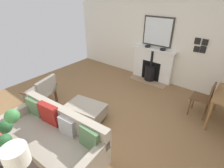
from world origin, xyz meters
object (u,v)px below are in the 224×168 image
at_px(fireplace, 152,66).
at_px(table_lamp_far_end, 16,157).
at_px(ottoman, 86,110).
at_px(dining_chair_near_fireplace, 206,97).
at_px(mantel_bowl_near, 148,46).
at_px(armchair_accent, 42,90).
at_px(console_table, 3,154).
at_px(sofa, 53,138).
at_px(mantel_bowl_far, 163,49).

distance_m(fireplace, table_lamp_far_end, 4.48).
height_order(ottoman, dining_chair_near_fireplace, dining_chair_near_fireplace).
bearing_deg(dining_chair_near_fireplace, mantel_bowl_near, -115.46).
xyz_separation_m(armchair_accent, console_table, (1.41, 1.44, 0.20)).
height_order(sofa, ottoman, sofa).
bearing_deg(dining_chair_near_fireplace, ottoman, -49.23).
height_order(sofa, dining_chair_near_fireplace, same).
bearing_deg(sofa, armchair_accent, -115.56).
xyz_separation_m(mantel_bowl_far, console_table, (4.39, -0.24, -0.41)).
relative_size(armchair_accent, console_table, 0.47).
bearing_deg(fireplace, mantel_bowl_near, -91.45).
height_order(fireplace, console_table, fireplace).
bearing_deg(dining_chair_near_fireplace, mantel_bowl_far, -122.38).
relative_size(fireplace, armchair_accent, 1.70).
distance_m(mantel_bowl_near, mantel_bowl_far, 0.50).
relative_size(fireplace, dining_chair_near_fireplace, 1.60).
bearing_deg(dining_chair_near_fireplace, armchair_accent, -57.38).
height_order(ottoman, armchair_accent, armchair_accent).
xyz_separation_m(mantel_bowl_far, sofa, (3.67, -0.24, -0.70)).
bearing_deg(mantel_bowl_far, console_table, -3.08).
relative_size(mantel_bowl_far, ottoman, 0.18).
bearing_deg(mantel_bowl_near, table_lamp_far_end, 11.54).
xyz_separation_m(mantel_bowl_far, dining_chair_near_fireplace, (0.95, 1.50, -0.56)).
height_order(ottoman, console_table, console_table).
relative_size(mantel_bowl_near, mantel_bowl_far, 0.97).
relative_size(fireplace, table_lamp_far_end, 2.80).
bearing_deg(dining_chair_near_fireplace, console_table, -26.73).
relative_size(mantel_bowl_near, armchair_accent, 0.20).
xyz_separation_m(fireplace, armchair_accent, (2.97, -1.41, -0.00)).
bearing_deg(fireplace, dining_chair_near_fireplace, 61.90).
distance_m(fireplace, sofa, 3.66).
height_order(sofa, table_lamp_far_end, table_lamp_far_end).
bearing_deg(sofa, ottoman, -165.38).
height_order(fireplace, armchair_accent, fireplace).
bearing_deg(sofa, fireplace, -179.59).
distance_m(ottoman, dining_chair_near_fireplace, 2.65).
height_order(console_table, table_lamp_far_end, table_lamp_far_end).
height_order(armchair_accent, dining_chair_near_fireplace, dining_chair_near_fireplace).
relative_size(fireplace, console_table, 0.80).
distance_m(console_table, table_lamp_far_end, 0.79).
height_order(mantel_bowl_far, armchair_accent, mantel_bowl_far).
bearing_deg(mantel_bowl_near, fireplace, 88.55).
xyz_separation_m(ottoman, dining_chair_near_fireplace, (-1.72, 2.00, 0.28)).
bearing_deg(ottoman, table_lamp_far_end, 27.75).
xyz_separation_m(sofa, console_table, (0.72, 0.01, 0.29)).
bearing_deg(mantel_bowl_near, console_table, 3.39).
bearing_deg(armchair_accent, mantel_bowl_near, 158.37).
xyz_separation_m(console_table, dining_chair_near_fireplace, (-3.44, 1.73, -0.15)).
bearing_deg(armchair_accent, table_lamp_far_end, 55.88).
bearing_deg(fireplace, sofa, 0.41).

